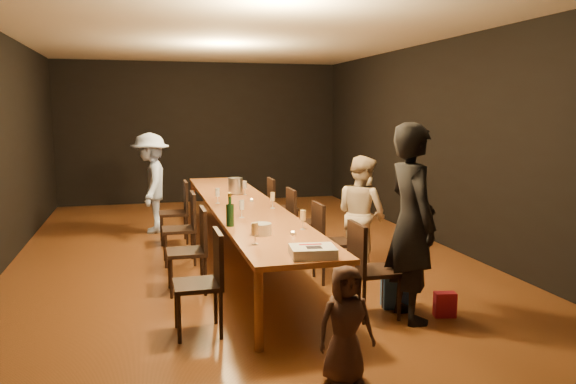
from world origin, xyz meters
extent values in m
plane|color=#422510|center=(0.00, 0.00, 0.00)|extent=(10.00, 10.00, 0.00)
cube|color=black|center=(0.00, 5.00, 1.50)|extent=(6.00, 0.04, 3.00)
cube|color=black|center=(0.00, -5.00, 1.50)|extent=(6.00, 0.04, 3.00)
cube|color=black|center=(3.00, 0.00, 1.50)|extent=(0.04, 10.00, 3.00)
cube|color=silver|center=(0.00, 0.00, 3.00)|extent=(6.00, 10.00, 0.04)
cube|color=#97502B|center=(0.00, 0.00, 0.72)|extent=(0.90, 6.00, 0.05)
cylinder|color=#97502B|center=(-0.40, -2.90, 0.35)|extent=(0.08, 0.08, 0.70)
cylinder|color=#97502B|center=(0.40, -2.90, 0.35)|extent=(0.08, 0.08, 0.70)
cylinder|color=#97502B|center=(-0.40, 2.90, 0.35)|extent=(0.08, 0.08, 0.70)
cylinder|color=#97502B|center=(0.40, 2.90, 0.35)|extent=(0.08, 0.08, 0.70)
imported|color=black|center=(1.15, -2.54, 0.94)|extent=(0.46, 0.69, 1.88)
imported|color=beige|center=(1.32, -0.90, 0.72)|extent=(0.77, 0.85, 1.44)
imported|color=#93ABE4|center=(-1.15, 2.04, 0.81)|extent=(0.66, 1.08, 1.63)
imported|color=#422A25|center=(0.10, -3.59, 0.44)|extent=(0.44, 0.29, 0.88)
cube|color=#B61B35|center=(1.51, -2.60, 0.12)|extent=(0.22, 0.15, 0.24)
cube|color=#235199|center=(1.16, -2.23, 0.17)|extent=(0.30, 0.23, 0.34)
cube|color=white|center=(0.10, -2.80, 0.79)|extent=(0.41, 0.35, 0.09)
cube|color=black|center=(0.10, -2.83, 0.84)|extent=(0.14, 0.11, 0.00)
cube|color=red|center=(0.10, -2.73, 0.84)|extent=(0.20, 0.06, 0.00)
cylinder|color=silver|center=(-0.15, -1.86, 0.81)|extent=(0.27, 0.27, 0.12)
cylinder|color=silver|center=(0.05, 0.95, 0.87)|extent=(0.22, 0.22, 0.24)
cylinder|color=#B2B7B2|center=(0.15, -1.96, 0.77)|extent=(0.05, 0.05, 0.03)
cylinder|color=#B2B7B2|center=(0.15, 0.18, 0.77)|extent=(0.05, 0.05, 0.03)
cylinder|color=#B2B7B2|center=(0.15, 1.55, 0.77)|extent=(0.05, 0.05, 0.03)
camera|label=1|loc=(-1.30, -7.26, 1.99)|focal=35.00mm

